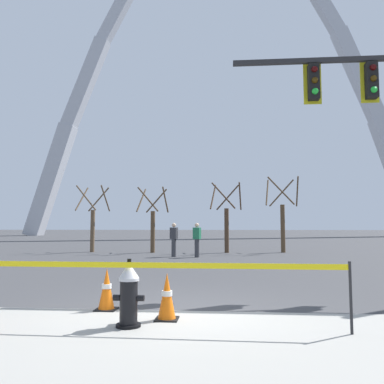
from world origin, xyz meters
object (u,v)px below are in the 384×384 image
Objects in this scene: fire_hydrant at (129,295)px; pedestrian_walking_left at (197,240)px; traffic_cone_by_hydrant at (107,290)px; pedestrian_standing_center at (174,239)px; monument_arch at (218,84)px; traffic_cone_curb_edge at (167,297)px.

pedestrian_walking_left is (0.12, 12.45, 0.35)m from fire_hydrant.
traffic_cone_by_hydrant is 11.41m from pedestrian_walking_left.
pedestrian_walking_left is 1.00× the size of pedestrian_standing_center.
monument_arch is at bearing 87.53° from pedestrian_standing_center.
traffic_cone_curb_edge is at bearing -27.95° from traffic_cone_by_hydrant.
fire_hydrant is at bearing -90.70° from monument_arch.
monument_arch is (0.60, 49.48, 21.57)m from fire_hydrant.
fire_hydrant is 1.27m from traffic_cone_by_hydrant.
pedestrian_standing_center is at bearing -92.47° from monument_arch.
monument_arch is at bearing 89.30° from fire_hydrant.
pedestrian_walking_left is at bearing 89.44° from fire_hydrant.
traffic_cone_by_hydrant is 0.01× the size of monument_arch.
pedestrian_walking_left reaches higher than traffic_cone_by_hydrant.
traffic_cone_by_hydrant is 1.00× the size of traffic_cone_curb_edge.
pedestrian_walking_left and pedestrian_standing_center have the same top height.
monument_arch is (0.11, 49.02, 21.67)m from traffic_cone_curb_edge.
fire_hydrant is 0.69m from traffic_cone_curb_edge.
pedestrian_standing_center is (-1.48, 12.16, 0.46)m from traffic_cone_curb_edge.
fire_hydrant is 12.45m from pedestrian_walking_left.
fire_hydrant is 12.66m from pedestrian_standing_center.
fire_hydrant is at bearing -85.53° from pedestrian_standing_center.
traffic_cone_by_hydrant is 53.05m from monument_arch.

